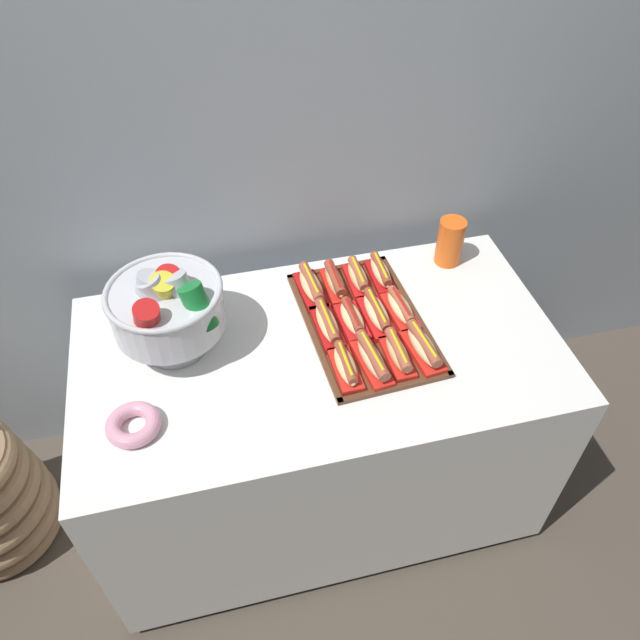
{
  "coord_description": "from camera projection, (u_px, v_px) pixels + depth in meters",
  "views": [
    {
      "loc": [
        -0.27,
        -1.14,
        2.05
      ],
      "look_at": [
        0.01,
        0.05,
        0.83
      ],
      "focal_mm": 34.42,
      "sensor_mm": 36.0,
      "label": 1
    }
  ],
  "objects": [
    {
      "name": "hot_dog_8",
      "position": [
        311.0,
        286.0,
        1.86
      ],
      "size": [
        0.08,
        0.18,
        0.06
      ],
      "color": "#B21414",
      "rests_on": "serving_tray"
    },
    {
      "name": "ground_plane",
      "position": [
        319.0,
        487.0,
        2.28
      ],
      "size": [
        10.0,
        10.0,
        0.0
      ],
      "primitive_type": "plane",
      "color": "#4C4238"
    },
    {
      "name": "back_wall",
      "position": [
        276.0,
        87.0,
        1.71
      ],
      "size": [
        6.0,
        0.1,
        2.6
      ],
      "primitive_type": "cube",
      "color": "#9EA8B2",
      "rests_on": "ground_plane"
    },
    {
      "name": "buffet_table",
      "position": [
        319.0,
        423.0,
        1.99
      ],
      "size": [
        1.37,
        0.75,
        0.77
      ],
      "color": "white",
      "rests_on": "ground_plane"
    },
    {
      "name": "hot_dog_2",
      "position": [
        398.0,
        353.0,
        1.67
      ],
      "size": [
        0.06,
        0.16,
        0.06
      ],
      "color": "red",
      "rests_on": "serving_tray"
    },
    {
      "name": "punch_bowl",
      "position": [
        167.0,
        306.0,
        1.63
      ],
      "size": [
        0.31,
        0.31,
        0.27
      ],
      "color": "silver",
      "rests_on": "buffet_table"
    },
    {
      "name": "hot_dog_0",
      "position": [
        346.0,
        366.0,
        1.64
      ],
      "size": [
        0.06,
        0.16,
        0.06
      ],
      "color": "red",
      "rests_on": "serving_tray"
    },
    {
      "name": "hot_dog_1",
      "position": [
        372.0,
        359.0,
        1.65
      ],
      "size": [
        0.08,
        0.19,
        0.06
      ],
      "color": "red",
      "rests_on": "serving_tray"
    },
    {
      "name": "hot_dog_3",
      "position": [
        423.0,
        347.0,
        1.68
      ],
      "size": [
        0.08,
        0.18,
        0.06
      ],
      "color": "red",
      "rests_on": "serving_tray"
    },
    {
      "name": "hot_dog_7",
      "position": [
        401.0,
        308.0,
        1.8
      ],
      "size": [
        0.08,
        0.17,
        0.06
      ],
      "color": "red",
      "rests_on": "serving_tray"
    },
    {
      "name": "hot_dog_10",
      "position": [
        358.0,
        277.0,
        1.89
      ],
      "size": [
        0.06,
        0.16,
        0.06
      ],
      "color": "red",
      "rests_on": "serving_tray"
    },
    {
      "name": "hot_dog_6",
      "position": [
        377.0,
        313.0,
        1.78
      ],
      "size": [
        0.07,
        0.18,
        0.06
      ],
      "color": "red",
      "rests_on": "serving_tray"
    },
    {
      "name": "hot_dog_4",
      "position": [
        327.0,
        324.0,
        1.75
      ],
      "size": [
        0.07,
        0.18,
        0.06
      ],
      "color": "#B21414",
      "rests_on": "serving_tray"
    },
    {
      "name": "cup_stack",
      "position": [
        450.0,
        242.0,
        1.95
      ],
      "size": [
        0.08,
        0.08,
        0.16
      ],
      "color": "#EA5B19",
      "rests_on": "buffet_table"
    },
    {
      "name": "donut",
      "position": [
        133.0,
        425.0,
        1.52
      ],
      "size": [
        0.14,
        0.14,
        0.04
      ],
      "color": "pink",
      "rests_on": "buffet_table"
    },
    {
      "name": "serving_tray",
      "position": [
        364.0,
        323.0,
        1.79
      ],
      "size": [
        0.36,
        0.54,
        0.01
      ],
      "color": "#56331E",
      "rests_on": "buffet_table"
    },
    {
      "name": "hot_dog_5",
      "position": [
        352.0,
        319.0,
        1.77
      ],
      "size": [
        0.08,
        0.16,
        0.06
      ],
      "color": "red",
      "rests_on": "serving_tray"
    },
    {
      "name": "hot_dog_9",
      "position": [
        335.0,
        281.0,
        1.88
      ],
      "size": [
        0.06,
        0.17,
        0.06
      ],
      "color": "red",
      "rests_on": "serving_tray"
    },
    {
      "name": "hot_dog_11",
      "position": [
        381.0,
        273.0,
        1.91
      ],
      "size": [
        0.06,
        0.16,
        0.06
      ],
      "color": "#B21414",
      "rests_on": "serving_tray"
    }
  ]
}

